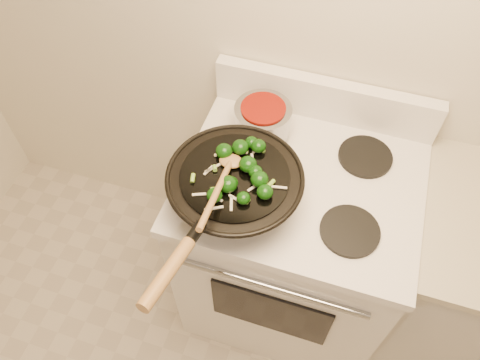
% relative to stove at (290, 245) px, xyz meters
% --- Properties ---
extents(stove, '(0.78, 0.67, 1.08)m').
position_rel_stove_xyz_m(stove, '(0.00, 0.00, 0.00)').
color(stove, white).
rests_on(stove, ground).
extents(wok, '(0.41, 0.68, 0.21)m').
position_rel_stove_xyz_m(wok, '(-0.18, -0.16, 0.53)').
color(wok, black).
rests_on(wok, stove).
extents(stirfry, '(0.28, 0.29, 0.05)m').
position_rel_stove_xyz_m(stirfry, '(-0.16, -0.14, 0.60)').
color(stirfry, '#0C3308').
rests_on(stirfry, wok).
extents(wooden_spoon, '(0.07, 0.32, 0.10)m').
position_rel_stove_xyz_m(wooden_spoon, '(-0.20, -0.20, 0.62)').
color(wooden_spoon, olive).
rests_on(wooden_spoon, wok).
extents(saucepan, '(0.19, 0.31, 0.11)m').
position_rel_stove_xyz_m(saucepan, '(-0.18, 0.15, 0.52)').
color(saucepan, '#97999F').
rests_on(saucepan, stove).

